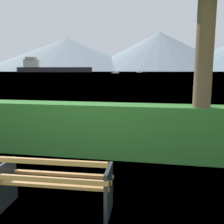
{
  "coord_description": "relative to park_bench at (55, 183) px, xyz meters",
  "views": [
    {
      "loc": [
        1.4,
        -3.16,
        1.99
      ],
      "look_at": [
        0.0,
        4.36,
        0.71
      ],
      "focal_mm": 40.16,
      "sensor_mm": 36.0,
      "label": 1
    }
  ],
  "objects": [
    {
      "name": "distant_hills",
      "position": [
        27.59,
        577.16,
        40.6
      ],
      "size": [
        815.93,
        431.39,
        85.89
      ],
      "color": "gray",
      "rests_on": "ground_plane"
    },
    {
      "name": "cargo_ship_large",
      "position": [
        -123.57,
        271.5,
        4.35
      ],
      "size": [
        85.74,
        23.09,
        17.08
      ],
      "color": "#232328",
      "rests_on": "water_surface"
    },
    {
      "name": "hedge_row",
      "position": [
        -0.0,
        2.48,
        0.19
      ],
      "size": [
        10.79,
        0.68,
        1.23
      ],
      "primitive_type": "cube",
      "color": "#2D6B28",
      "rests_on": "ground_plane"
    },
    {
      "name": "sailboat_mid",
      "position": [
        -16.05,
        223.89,
        0.2
      ],
      "size": [
        4.47,
        3.31,
        1.73
      ],
      "color": "silver",
      "rests_on": "water_surface"
    },
    {
      "name": "park_bench",
      "position": [
        0.0,
        0.0,
        0.0
      ],
      "size": [
        1.63,
        0.63,
        0.87
      ],
      "color": "#A0703F",
      "rests_on": "ground_plane"
    },
    {
      "name": "water_surface",
      "position": [
        -0.0,
        309.37,
        -0.42
      ],
      "size": [
        620.0,
        620.0,
        0.0
      ],
      "primitive_type": "plane",
      "color": "slate",
      "rests_on": "ground_plane"
    },
    {
      "name": "tender_far",
      "position": [
        -27.79,
        165.92,
        0.03
      ],
      "size": [
        5.24,
        2.71,
        1.2
      ],
      "color": "silver",
      "rests_on": "water_surface"
    },
    {
      "name": "ground_plane",
      "position": [
        -0.0,
        0.06,
        -0.42
      ],
      "size": [
        1400.0,
        1400.0,
        0.0
      ],
      "primitive_type": "plane",
      "color": "olive"
    }
  ]
}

